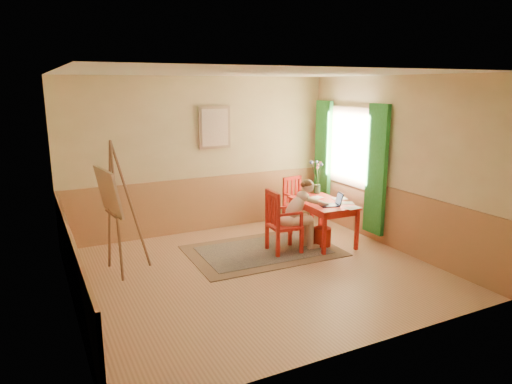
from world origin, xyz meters
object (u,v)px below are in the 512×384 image
chair_back (296,202)px  figure (299,212)px  chair_left (281,222)px  easel (111,196)px  laptop (333,203)px  table (323,207)px

chair_back → figure: figure is taller
chair_left → easel: bearing=172.5°
laptop → easel: size_ratio=0.20×
table → laptop: size_ratio=3.12×
chair_back → easel: 3.64m
table → laptop: (-0.01, -0.29, 0.13)m
figure → laptop: bearing=-16.4°
chair_back → easel: size_ratio=0.49×
chair_back → easel: bearing=-167.7°
chair_left → figure: size_ratio=0.88×
easel → chair_left: bearing=-7.5°
figure → easel: (-2.86, 0.35, 0.49)m
chair_back → chair_left: bearing=-131.2°
figure → laptop: 0.57m
table → easel: 3.46m
laptop → table: bearing=87.1°
chair_left → figure: figure is taller
figure → easel: 2.92m
laptop → easel: (-3.40, 0.50, 0.38)m
table → figure: (-0.55, -0.13, 0.01)m
table → chair_back: bearing=85.2°
chair_back → laptop: bearing=-94.4°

